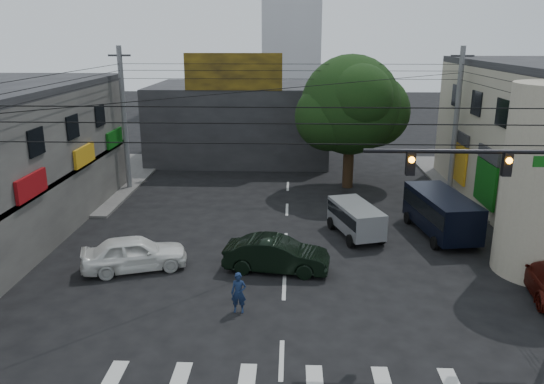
# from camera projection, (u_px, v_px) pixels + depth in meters

# --- Properties ---
(ground) EXTENTS (160.00, 160.00, 0.00)m
(ground) POSITION_uv_depth(u_px,v_px,m) (283.00, 312.00, 19.48)
(ground) COLOR black
(ground) RESTS_ON ground
(sidewalk_far_left) EXTENTS (16.00, 16.00, 0.15)m
(sidewalk_far_left) POSITION_uv_depth(u_px,v_px,m) (33.00, 179.00, 37.38)
(sidewalk_far_left) COLOR #514F4C
(sidewalk_far_left) RESTS_ON ground
(building_far) EXTENTS (14.00, 10.00, 6.00)m
(building_far) POSITION_uv_depth(u_px,v_px,m) (241.00, 121.00, 43.70)
(building_far) COLOR #232326
(building_far) RESTS_ON ground
(billboard) EXTENTS (7.00, 0.30, 2.60)m
(billboard) POSITION_uv_depth(u_px,v_px,m) (233.00, 72.00, 37.78)
(billboard) COLOR olive
(billboard) RESTS_ON building_far
(street_tree) EXTENTS (6.40, 6.40, 8.70)m
(street_tree) POSITION_uv_depth(u_px,v_px,m) (351.00, 105.00, 34.07)
(street_tree) COLOR black
(street_tree) RESTS_ON ground
(traffic_gantry) EXTENTS (7.10, 0.35, 7.20)m
(traffic_gantry) POSITION_uv_depth(u_px,v_px,m) (529.00, 197.00, 16.86)
(traffic_gantry) COLOR black
(traffic_gantry) RESTS_ON ground
(utility_pole_far_left) EXTENTS (0.32, 0.32, 9.20)m
(utility_pole_far_left) POSITION_uv_depth(u_px,v_px,m) (124.00, 120.00, 33.90)
(utility_pole_far_left) COLOR #59595B
(utility_pole_far_left) RESTS_ON ground
(utility_pole_far_right) EXTENTS (0.32, 0.32, 9.20)m
(utility_pole_far_right) POSITION_uv_depth(u_px,v_px,m) (456.00, 122.00, 33.12)
(utility_pole_far_right) COLOR #59595B
(utility_pole_far_right) RESTS_ON ground
(dark_sedan) EXTENTS (2.74, 4.91, 1.48)m
(dark_sedan) POSITION_uv_depth(u_px,v_px,m) (277.00, 255.00, 22.75)
(dark_sedan) COLOR black
(dark_sedan) RESTS_ON ground
(white_compact) EXTENTS (4.42, 5.51, 1.51)m
(white_compact) POSITION_uv_depth(u_px,v_px,m) (135.00, 253.00, 22.88)
(white_compact) COLOR white
(white_compact) RESTS_ON ground
(silver_minivan) EXTENTS (4.72, 3.73, 1.65)m
(silver_minivan) POSITION_uv_depth(u_px,v_px,m) (356.00, 221.00, 26.65)
(silver_minivan) COLOR gray
(silver_minivan) RESTS_ON ground
(navy_van) EXTENTS (5.95, 3.60, 2.14)m
(navy_van) POSITION_uv_depth(u_px,v_px,m) (441.00, 215.00, 26.76)
(navy_van) COLOR black
(navy_van) RESTS_ON ground
(traffic_officer) EXTENTS (0.60, 0.42, 1.55)m
(traffic_officer) POSITION_uv_depth(u_px,v_px,m) (239.00, 293.00, 19.30)
(traffic_officer) COLOR #122141
(traffic_officer) RESTS_ON ground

